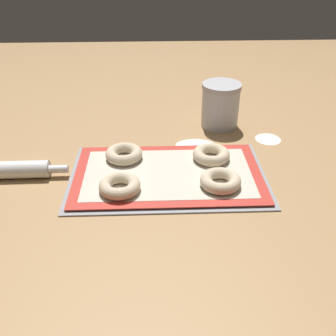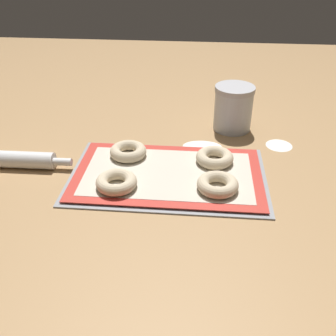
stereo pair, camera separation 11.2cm
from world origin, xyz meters
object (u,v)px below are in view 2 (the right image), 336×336
object	(u,v)px
baking_tray	(168,175)
bagel_back_right	(215,158)
bagel_back_left	(128,151)
bagel_front_left	(116,182)
bagel_front_right	(218,184)
flour_canister	(233,108)

from	to	relation	value
baking_tray	bagel_back_right	size ratio (longest dim) A/B	5.01
bagel_back_left	bagel_back_right	size ratio (longest dim) A/B	1.00
baking_tray	bagel_back_left	bearing A→B (deg)	146.77
bagel_front_left	bagel_back_right	bearing A→B (deg)	30.22
baking_tray	bagel_front_right	xyz separation A→B (m)	(0.13, -0.07, 0.02)
baking_tray	flour_canister	distance (m)	0.36
flour_canister	bagel_back_left	bearing A→B (deg)	-143.20
bagel_back_right	flour_canister	bearing A→B (deg)	76.13
flour_canister	bagel_front_right	bearing A→B (deg)	-98.18
bagel_front_left	bagel_front_right	distance (m)	0.25
bagel_front_left	bagel_back_right	size ratio (longest dim) A/B	1.00
bagel_back_left	flour_canister	xyz separation A→B (m)	(0.30, 0.23, 0.05)
bagel_back_left	bagel_back_right	xyz separation A→B (m)	(0.24, -0.01, 0.00)
bagel_back_left	bagel_back_right	world-z (taller)	same
baking_tray	bagel_back_left	xyz separation A→B (m)	(-0.12, 0.08, 0.02)
baking_tray	bagel_front_left	bearing A→B (deg)	-147.73
baking_tray	bagel_front_right	world-z (taller)	bagel_front_right
baking_tray	bagel_back_right	distance (m)	0.14
baking_tray	bagel_back_left	distance (m)	0.15
baking_tray	bagel_front_right	distance (m)	0.15
bagel_back_right	bagel_front_left	bearing A→B (deg)	-149.78
baking_tray	bagel_back_right	bearing A→B (deg)	28.09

